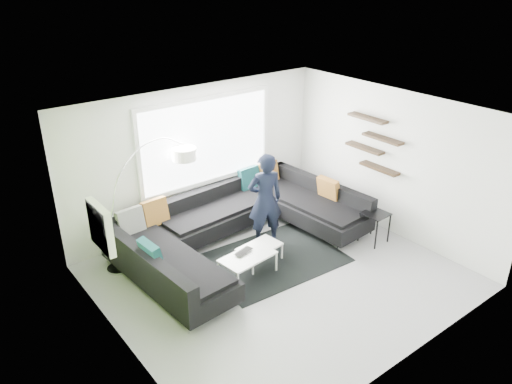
% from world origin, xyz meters
% --- Properties ---
extents(ground, '(5.50, 5.50, 0.00)m').
position_xyz_m(ground, '(0.00, 0.00, 0.00)').
color(ground, gray).
rests_on(ground, ground).
extents(room_shell, '(5.54, 5.04, 2.82)m').
position_xyz_m(room_shell, '(0.04, 0.21, 1.81)').
color(room_shell, white).
rests_on(room_shell, ground).
extents(sectional_sofa, '(4.53, 3.00, 0.94)m').
position_xyz_m(sectional_sofa, '(0.07, 1.09, 0.41)').
color(sectional_sofa, black).
rests_on(sectional_sofa, ground).
extents(rug, '(2.51, 1.89, 0.01)m').
position_xyz_m(rug, '(0.24, 0.48, 0.01)').
color(rug, black).
rests_on(rug, ground).
extents(coffee_table, '(1.27, 0.83, 0.39)m').
position_xyz_m(coffee_table, '(-0.21, 0.44, 0.20)').
color(coffee_table, white).
rests_on(coffee_table, ground).
extents(arc_lamp, '(2.06, 1.09, 2.09)m').
position_xyz_m(arc_lamp, '(-2.07, 1.87, 1.04)').
color(arc_lamp, silver).
rests_on(arc_lamp, ground).
extents(side_table, '(0.46, 0.46, 0.60)m').
position_xyz_m(side_table, '(2.16, -0.20, 0.30)').
color(side_table, black).
rests_on(side_table, ground).
extents(person, '(0.93, 0.85, 1.79)m').
position_xyz_m(person, '(0.51, 1.03, 0.90)').
color(person, black).
rests_on(person, ground).
extents(laptop, '(0.48, 0.42, 0.03)m').
position_xyz_m(laptop, '(-0.39, 0.42, 0.41)').
color(laptop, black).
rests_on(laptop, coffee_table).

